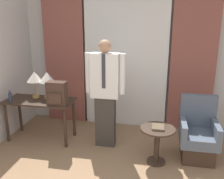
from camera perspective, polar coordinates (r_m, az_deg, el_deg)
wall_back at (r=4.90m, az=3.37°, el=7.41°), size 10.00×0.06×2.70m
curtain_sheer_center at (r=4.78m, az=3.15°, el=6.47°), size 1.57×0.06×2.58m
curtain_drape_left at (r=5.09m, az=-10.78°, el=6.82°), size 0.80×0.06×2.58m
curtain_drape_right at (r=4.78m, az=17.99°, el=5.68°), size 0.80×0.06×2.58m
desk at (r=4.52m, az=-16.17°, el=-3.64°), size 1.18×0.55×0.73m
table_lamp_left at (r=4.54m, az=-17.26°, el=2.59°), size 0.27×0.27×0.47m
table_lamp_right at (r=4.44m, az=-14.64°, el=2.49°), size 0.27×0.27×0.47m
bottle_near_edge at (r=4.51m, az=-22.24°, el=-1.65°), size 0.06×0.06×0.20m
bottle_by_lamp at (r=4.23m, az=-11.12°, el=-1.77°), size 0.06×0.06×0.22m
backpack at (r=4.11m, az=-12.49°, el=-0.93°), size 0.31×0.20×0.39m
person at (r=4.01m, az=-1.57°, el=-0.21°), size 0.65×0.22×1.78m
armchair at (r=4.10m, az=19.00°, el=-10.13°), size 0.55×0.60×0.95m
side_table at (r=3.79m, az=10.28°, el=-11.14°), size 0.51×0.51×0.56m
book at (r=3.70m, az=10.51°, el=-8.45°), size 0.18×0.22×0.03m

